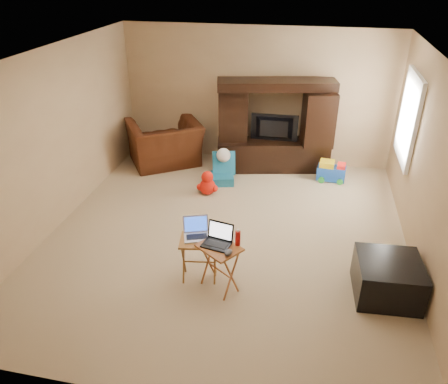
% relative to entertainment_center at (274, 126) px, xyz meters
% --- Properties ---
extents(floor, '(5.50, 5.50, 0.00)m').
position_rel_entertainment_center_xyz_m(floor, '(-0.39, -2.35, -0.84)').
color(floor, '#CFB48F').
rests_on(floor, ground).
extents(ceiling, '(5.50, 5.50, 0.00)m').
position_rel_entertainment_center_xyz_m(ceiling, '(-0.39, -2.35, 1.66)').
color(ceiling, silver).
rests_on(ceiling, ground).
extents(wall_back, '(5.00, 0.00, 5.00)m').
position_rel_entertainment_center_xyz_m(wall_back, '(-0.39, 0.40, 0.41)').
color(wall_back, tan).
rests_on(wall_back, ground).
extents(wall_front, '(5.00, 0.00, 5.00)m').
position_rel_entertainment_center_xyz_m(wall_front, '(-0.39, -5.10, 0.41)').
color(wall_front, tan).
rests_on(wall_front, ground).
extents(wall_left, '(0.00, 5.50, 5.50)m').
position_rel_entertainment_center_xyz_m(wall_left, '(-2.89, -2.35, 0.41)').
color(wall_left, tan).
rests_on(wall_left, ground).
extents(wall_right, '(0.00, 5.50, 5.50)m').
position_rel_entertainment_center_xyz_m(wall_right, '(2.11, -2.35, 0.41)').
color(wall_right, tan).
rests_on(wall_right, ground).
extents(window_pane, '(0.00, 1.20, 1.20)m').
position_rel_entertainment_center_xyz_m(window_pane, '(2.09, -0.80, 0.56)').
color(window_pane, white).
rests_on(window_pane, ground).
extents(window_frame, '(0.06, 1.14, 1.34)m').
position_rel_entertainment_center_xyz_m(window_frame, '(2.07, -0.80, 0.56)').
color(window_frame, white).
rests_on(window_frame, ground).
extents(entertainment_center, '(2.11, 0.93, 1.67)m').
position_rel_entertainment_center_xyz_m(entertainment_center, '(0.00, 0.00, 0.00)').
color(entertainment_center, black).
rests_on(entertainment_center, floor).
extents(television, '(0.85, 0.12, 0.49)m').
position_rel_entertainment_center_xyz_m(television, '(0.00, -0.04, -0.03)').
color(television, black).
rests_on(television, entertainment_center).
extents(recliner, '(1.68, 1.63, 0.83)m').
position_rel_entertainment_center_xyz_m(recliner, '(-2.03, -0.19, -0.42)').
color(recliner, '#49210F').
rests_on(recliner, floor).
extents(child_rocker, '(0.50, 0.54, 0.53)m').
position_rel_entertainment_center_xyz_m(child_rocker, '(-0.80, -0.77, -0.57)').
color(child_rocker, '#175F81').
rests_on(child_rocker, floor).
extents(plush_toy, '(0.38, 0.31, 0.42)m').
position_rel_entertainment_center_xyz_m(plush_toy, '(-0.95, -1.22, -0.63)').
color(plush_toy, red).
rests_on(plush_toy, floor).
extents(push_toy, '(0.53, 0.40, 0.37)m').
position_rel_entertainment_center_xyz_m(push_toy, '(1.08, -0.28, -0.65)').
color(push_toy, '#1748B9').
rests_on(push_toy, floor).
extents(ottoman, '(0.77, 0.77, 0.47)m').
position_rel_entertainment_center_xyz_m(ottoman, '(1.69, -3.21, -0.60)').
color(ottoman, black).
rests_on(ottoman, floor).
extents(tray_table_left, '(0.49, 0.42, 0.58)m').
position_rel_entertainment_center_xyz_m(tray_table_left, '(-0.53, -3.37, -0.55)').
color(tray_table_left, '#A06826').
rests_on(tray_table_left, floor).
extents(tray_table_right, '(0.59, 0.57, 0.60)m').
position_rel_entertainment_center_xyz_m(tray_table_right, '(-0.25, -3.50, -0.54)').
color(tray_table_right, '#9D5E26').
rests_on(tray_table_right, floor).
extents(laptop_left, '(0.37, 0.34, 0.24)m').
position_rel_entertainment_center_xyz_m(laptop_left, '(-0.56, -3.34, -0.14)').
color(laptop_left, silver).
rests_on(laptop_left, tray_table_left).
extents(laptop_right, '(0.36, 0.32, 0.24)m').
position_rel_entertainment_center_xyz_m(laptop_right, '(-0.29, -3.48, -0.11)').
color(laptop_right, black).
rests_on(laptop_right, tray_table_right).
extents(mouse_left, '(0.10, 0.13, 0.05)m').
position_rel_entertainment_center_xyz_m(mouse_left, '(-0.35, -3.44, -0.24)').
color(mouse_left, white).
rests_on(mouse_left, tray_table_left).
extents(mouse_right, '(0.10, 0.14, 0.05)m').
position_rel_entertainment_center_xyz_m(mouse_right, '(-0.12, -3.62, -0.21)').
color(mouse_right, '#39393E').
rests_on(mouse_right, tray_table_right).
extents(water_bottle, '(0.06, 0.06, 0.19)m').
position_rel_entertainment_center_xyz_m(water_bottle, '(-0.05, -3.42, -0.14)').
color(water_bottle, '#B90F0B').
rests_on(water_bottle, tray_table_right).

